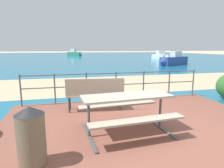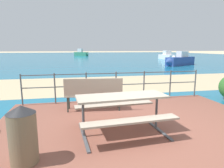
# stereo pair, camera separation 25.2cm
# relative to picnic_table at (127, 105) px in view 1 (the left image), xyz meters

# --- Properties ---
(ground_plane) EXTENTS (240.00, 240.00, 0.00)m
(ground_plane) POSITION_rel_picnic_table_xyz_m (0.43, 0.04, -0.65)
(ground_plane) COLOR beige
(patio_paving) EXTENTS (6.40, 5.20, 0.06)m
(patio_paving) POSITION_rel_picnic_table_xyz_m (0.43, 0.04, -0.62)
(patio_paving) COLOR brown
(patio_paving) RESTS_ON ground
(sea_water) EXTENTS (90.00, 90.00, 0.01)m
(sea_water) POSITION_rel_picnic_table_xyz_m (0.43, 40.04, -0.65)
(sea_water) COLOR #196B8E
(sea_water) RESTS_ON ground
(beach_strip) EXTENTS (54.01, 5.01, 0.01)m
(beach_strip) POSITION_rel_picnic_table_xyz_m (0.43, 5.93, -0.65)
(beach_strip) COLOR tan
(beach_strip) RESTS_ON ground
(picnic_table) EXTENTS (1.92, 1.46, 0.79)m
(picnic_table) POSITION_rel_picnic_table_xyz_m (0.00, 0.00, 0.00)
(picnic_table) COLOR tan
(picnic_table) RESTS_ON patio_paving
(park_bench) EXTENTS (1.62, 0.57, 0.94)m
(park_bench) POSITION_rel_picnic_table_xyz_m (-0.42, 1.54, -0.04)
(park_bench) COLOR tan
(park_bench) RESTS_ON patio_paving
(railing_fence) EXTENTS (5.94, 0.04, 0.97)m
(railing_fence) POSITION_rel_picnic_table_xyz_m (0.43, 2.50, 0.01)
(railing_fence) COLOR #4C5156
(railing_fence) RESTS_ON patio_paving
(trash_bin) EXTENTS (0.43, 0.43, 0.91)m
(trash_bin) POSITION_rel_picnic_table_xyz_m (-1.73, -0.77, -0.13)
(trash_bin) COLOR #726047
(trash_bin) RESTS_ON patio_paving
(boat_near) EXTENTS (1.46, 4.67, 1.43)m
(boat_near) POSITION_rel_picnic_table_xyz_m (14.57, 26.36, -0.17)
(boat_near) COLOR silver
(boat_near) RESTS_ON sea_water
(boat_mid) EXTENTS (3.68, 3.37, 1.73)m
(boat_mid) POSITION_rel_picnic_table_xyz_m (1.17, 44.17, -0.07)
(boat_mid) COLOR #338466
(boat_mid) RESTS_ON sea_water
(boat_far) EXTENTS (4.51, 3.00, 1.49)m
(boat_far) POSITION_rel_picnic_table_xyz_m (10.18, 15.13, -0.11)
(boat_far) COLOR #2D478C
(boat_far) RESTS_ON sea_water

